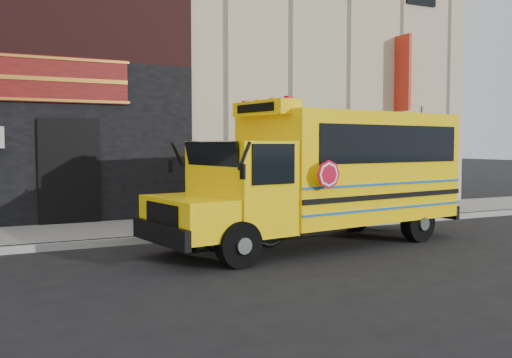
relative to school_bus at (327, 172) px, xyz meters
The scene contains 8 objects.
ground 2.20m from the school_bus, 147.22° to the right, with size 120.00×120.00×0.00m, color black.
curb 2.62m from the school_bus, 127.83° to the left, with size 40.00×0.20×0.15m, color gray.
sidewalk 3.78m from the school_bus, 112.60° to the left, with size 40.00×3.00×0.15m, color #65645E.
building 10.73m from the school_bus, 98.25° to the left, with size 20.00×10.70×12.00m.
school_bus is the anchor object (origin of this frame).
sign_pole 5.24m from the school_bus, 26.30° to the left, with size 0.07×0.28×3.16m.
bicycle 2.08m from the school_bus, behind, with size 0.53×1.89×1.13m, color black.
cyclist 1.92m from the school_bus, behind, with size 0.69×0.45×1.89m, color black.
Camera 1 is at (-5.26, -9.16, 2.09)m, focal length 40.00 mm.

